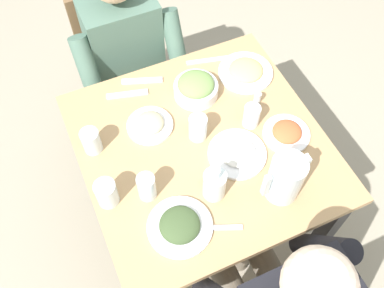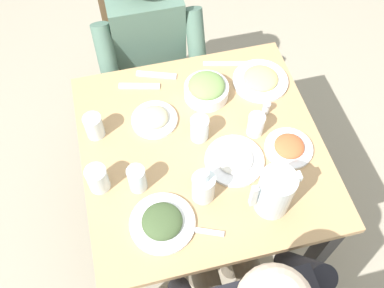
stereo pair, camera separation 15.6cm
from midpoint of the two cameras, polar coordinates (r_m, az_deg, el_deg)
name	(u,v)px [view 1 (the left image)]	position (r m, az deg, el deg)	size (l,w,h in m)	color
ground_plane	(200,220)	(2.29, -0.95, -10.23)	(8.00, 8.00, 0.00)	#9E937F
dining_table	(202,161)	(1.73, -1.23, -2.47)	(0.91, 0.91, 0.75)	tan
chair_near	(123,62)	(2.29, -11.11, 10.47)	(0.40, 0.40, 0.86)	brown
diner_near	(133,70)	(2.04, -10.01, 9.48)	(0.48, 0.53, 1.15)	#4C6B5B
water_pitcher	(285,178)	(1.47, 9.26, -4.71)	(0.16, 0.12, 0.19)	silver
salad_bowl	(196,88)	(1.74, -2.07, 7.30)	(0.18, 0.18, 0.09)	white
plate_dolmas	(180,226)	(1.47, -4.73, -10.96)	(0.22, 0.22, 0.05)	white
plate_beans	(150,124)	(1.68, -8.27, 2.42)	(0.18, 0.18, 0.05)	white
plate_yoghurt	(237,153)	(1.59, 3.24, -1.38)	(0.22, 0.22, 0.04)	white
plate_fries	(246,71)	(1.84, 4.69, 9.42)	(0.23, 0.23, 0.04)	white
plate_rice_curry	(287,133)	(1.66, 9.81, 1.27)	(0.18, 0.18, 0.04)	white
water_glass_near_right	(107,193)	(1.52, -14.16, -6.55)	(0.08, 0.08, 0.10)	silver
water_glass_far_right	(91,141)	(1.64, -15.85, 0.18)	(0.07, 0.07, 0.10)	silver
water_glass_center	(198,128)	(1.61, -2.02, 1.96)	(0.07, 0.07, 0.11)	silver
water_glass_far_left	(147,187)	(1.50, -9.00, -5.85)	(0.06, 0.06, 0.11)	silver
water_glass_by_pitcher	(251,116)	(1.65, 5.21, 3.54)	(0.06, 0.06, 0.10)	silver
oil_carafe	(214,185)	(1.48, -0.04, -5.68)	(0.08, 0.08, 0.16)	silver
salt_shaker	(257,98)	(1.73, 6.09, 5.89)	(0.03, 0.03, 0.05)	white
fork_near	(142,81)	(1.83, -9.07, 8.10)	(0.17, 0.03, 0.01)	silver
knife_near	(208,60)	(1.89, -0.34, 10.85)	(0.18, 0.02, 0.01)	silver
fork_far	(127,94)	(1.80, -11.03, 6.31)	(0.17, 0.03, 0.01)	silver
knife_far	(215,228)	(1.47, 0.00, -11.28)	(0.18, 0.02, 0.01)	silver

